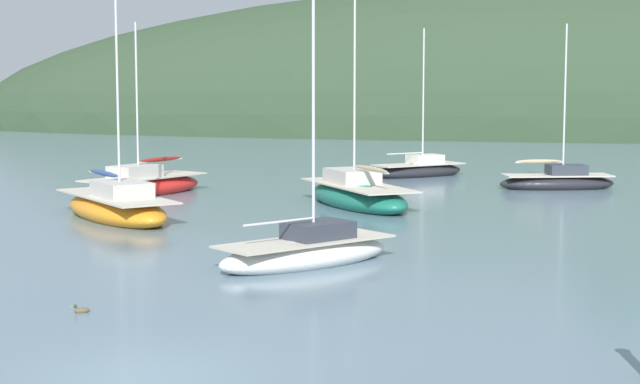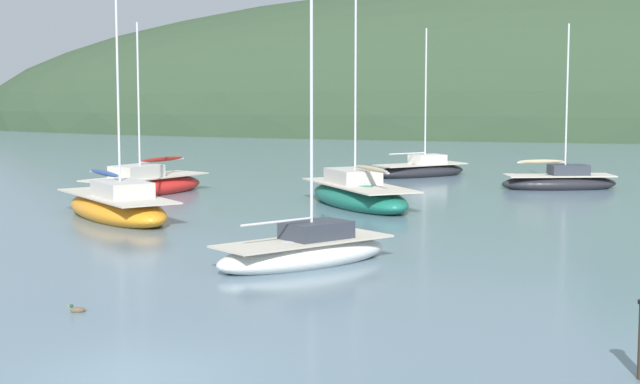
{
  "view_description": "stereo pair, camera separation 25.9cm",
  "coord_description": "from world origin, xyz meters",
  "px_view_note": "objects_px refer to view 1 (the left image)",
  "views": [
    {
      "loc": [
        6.2,
        -17.54,
        5.48
      ],
      "look_at": [
        0.0,
        20.0,
        1.2
      ],
      "focal_mm": 57.72,
      "sensor_mm": 36.0,
      "label": 1
    },
    {
      "loc": [
        6.45,
        -17.5,
        5.48
      ],
      "look_at": [
        0.0,
        20.0,
        1.2
      ],
      "focal_mm": 57.72,
      "sensor_mm": 36.0,
      "label": 2
    }
  ],
  "objects_px": {
    "sailboat_red_portside": "(419,170)",
    "sailboat_teal_outer": "(143,185)",
    "sailboat_yellow_far": "(117,207)",
    "sailboat_white_near": "(558,181)",
    "sailboat_cream_ketch": "(357,195)",
    "sailboat_navy_dinghy": "(307,252)",
    "duck_trailing": "(81,310)"
  },
  "relations": [
    {
      "from": "sailboat_navy_dinghy",
      "to": "sailboat_cream_ketch",
      "type": "bearing_deg",
      "value": 91.14
    },
    {
      "from": "sailboat_cream_ketch",
      "to": "sailboat_white_near",
      "type": "height_order",
      "value": "sailboat_cream_ketch"
    },
    {
      "from": "sailboat_yellow_far",
      "to": "sailboat_navy_dinghy",
      "type": "bearing_deg",
      "value": -42.9
    },
    {
      "from": "sailboat_yellow_far",
      "to": "sailboat_white_near",
      "type": "distance_m",
      "value": 22.35
    },
    {
      "from": "sailboat_red_portside",
      "to": "sailboat_cream_ketch",
      "type": "bearing_deg",
      "value": -97.05
    },
    {
      "from": "sailboat_red_portside",
      "to": "sailboat_teal_outer",
      "type": "relative_size",
      "value": 1.01
    },
    {
      "from": "sailboat_red_portside",
      "to": "sailboat_navy_dinghy",
      "type": "relative_size",
      "value": 0.99
    },
    {
      "from": "sailboat_teal_outer",
      "to": "sailboat_navy_dinghy",
      "type": "bearing_deg",
      "value": -57.02
    },
    {
      "from": "sailboat_yellow_far",
      "to": "duck_trailing",
      "type": "relative_size",
      "value": 24.33
    },
    {
      "from": "sailboat_red_portside",
      "to": "sailboat_teal_outer",
      "type": "height_order",
      "value": "sailboat_red_portside"
    },
    {
      "from": "sailboat_cream_ketch",
      "to": "sailboat_navy_dinghy",
      "type": "xyz_separation_m",
      "value": [
        0.28,
        -13.83,
        -0.09
      ]
    },
    {
      "from": "sailboat_teal_outer",
      "to": "sailboat_yellow_far",
      "type": "bearing_deg",
      "value": -77.8
    },
    {
      "from": "sailboat_cream_ketch",
      "to": "sailboat_yellow_far",
      "type": "bearing_deg",
      "value": -147.58
    },
    {
      "from": "sailboat_white_near",
      "to": "duck_trailing",
      "type": "height_order",
      "value": "sailboat_white_near"
    },
    {
      "from": "sailboat_cream_ketch",
      "to": "sailboat_teal_outer",
      "type": "bearing_deg",
      "value": 165.48
    },
    {
      "from": "duck_trailing",
      "to": "sailboat_teal_outer",
      "type": "bearing_deg",
      "value": 105.73
    },
    {
      "from": "sailboat_white_near",
      "to": "duck_trailing",
      "type": "relative_size",
      "value": 19.92
    },
    {
      "from": "sailboat_cream_ketch",
      "to": "sailboat_navy_dinghy",
      "type": "distance_m",
      "value": 13.83
    },
    {
      "from": "sailboat_white_near",
      "to": "sailboat_yellow_far",
      "type": "bearing_deg",
      "value": -141.68
    },
    {
      "from": "sailboat_red_portside",
      "to": "sailboat_teal_outer",
      "type": "distance_m",
      "value": 16.34
    },
    {
      "from": "sailboat_navy_dinghy",
      "to": "duck_trailing",
      "type": "height_order",
      "value": "sailboat_navy_dinghy"
    },
    {
      "from": "sailboat_navy_dinghy",
      "to": "sailboat_teal_outer",
      "type": "xyz_separation_m",
      "value": [
        -10.73,
        16.53,
        0.05
      ]
    },
    {
      "from": "sailboat_yellow_far",
      "to": "sailboat_navy_dinghy",
      "type": "distance_m",
      "value": 12.22
    },
    {
      "from": "sailboat_red_portside",
      "to": "sailboat_white_near",
      "type": "distance_m",
      "value": 8.92
    },
    {
      "from": "sailboat_red_portside",
      "to": "sailboat_white_near",
      "type": "bearing_deg",
      "value": -36.46
    },
    {
      "from": "sailboat_white_near",
      "to": "sailboat_navy_dinghy",
      "type": "bearing_deg",
      "value": -111.16
    },
    {
      "from": "sailboat_yellow_far",
      "to": "sailboat_teal_outer",
      "type": "height_order",
      "value": "sailboat_yellow_far"
    },
    {
      "from": "sailboat_red_portside",
      "to": "sailboat_navy_dinghy",
      "type": "xyz_separation_m",
      "value": [
        -1.41,
        -27.47,
        0.01
      ]
    },
    {
      "from": "sailboat_red_portside",
      "to": "sailboat_teal_outer",
      "type": "bearing_deg",
      "value": -137.98
    },
    {
      "from": "sailboat_cream_ketch",
      "to": "duck_trailing",
      "type": "distance_m",
      "value": 21.15
    },
    {
      "from": "sailboat_white_near",
      "to": "duck_trailing",
      "type": "xyz_separation_m",
      "value": [
        -12.69,
        -29.15,
        -0.31
      ]
    },
    {
      "from": "sailboat_cream_ketch",
      "to": "sailboat_yellow_far",
      "type": "xyz_separation_m",
      "value": [
        -8.68,
        -5.51,
        -0.0
      ]
    }
  ]
}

